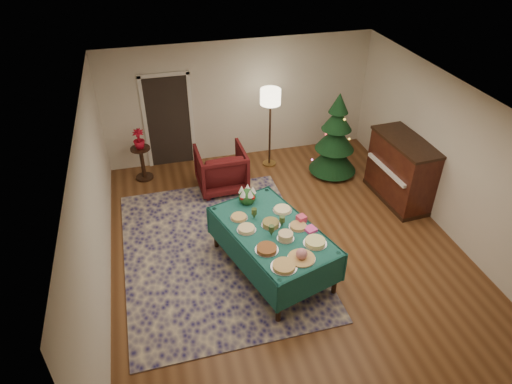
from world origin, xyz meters
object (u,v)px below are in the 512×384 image
object	(u,v)px
buffet_table	(272,238)
floor_lamp	(270,102)
piano	(401,171)
side_table	(143,164)
potted_plant	(139,143)
gift_box	(301,219)
christmas_tree	(335,139)
armchair	(221,167)

from	to	relation	value
buffet_table	floor_lamp	distance (m)	3.54
buffet_table	piano	distance (m)	3.32
side_table	potted_plant	xyz separation A→B (m)	(0.00, 0.00, 0.50)
gift_box	christmas_tree	world-z (taller)	christmas_tree
buffet_table	gift_box	bearing A→B (deg)	8.37
side_table	armchair	bearing A→B (deg)	-27.00
piano	potted_plant	bearing A→B (deg)	157.02
armchair	piano	distance (m)	3.61
floor_lamp	piano	xyz separation A→B (m)	(2.13, -1.98, -0.88)
floor_lamp	potted_plant	distance (m)	2.89
gift_box	potted_plant	size ratio (longest dim) A/B	0.32
buffet_table	gift_box	xyz separation A→B (m)	(0.50, 0.07, 0.22)
armchair	buffet_table	bearing A→B (deg)	95.60
buffet_table	christmas_tree	xyz separation A→B (m)	(2.16, 2.59, 0.17)
buffet_table	armchair	size ratio (longest dim) A/B	2.42
armchair	potted_plant	world-z (taller)	armchair
side_table	christmas_tree	size ratio (longest dim) A/B	0.40
armchair	christmas_tree	world-z (taller)	christmas_tree
armchair	gift_box	bearing A→B (deg)	106.53
christmas_tree	piano	world-z (taller)	christmas_tree
buffet_table	piano	xyz separation A→B (m)	(3.04, 1.33, -0.02)
gift_box	christmas_tree	size ratio (longest dim) A/B	0.07
buffet_table	floor_lamp	bearing A→B (deg)	74.57
potted_plant	christmas_tree	bearing A→B (deg)	-11.63
gift_box	piano	xyz separation A→B (m)	(2.54, 1.26, -0.24)
potted_plant	christmas_tree	xyz separation A→B (m)	(4.05, -0.83, -0.02)
side_table	piano	bearing A→B (deg)	-22.98
gift_box	piano	distance (m)	2.84
buffet_table	floor_lamp	xyz separation A→B (m)	(0.91, 3.31, 0.86)
christmas_tree	piano	size ratio (longest dim) A/B	1.19
buffet_table	side_table	world-z (taller)	buffet_table
floor_lamp	piano	bearing A→B (deg)	-42.90
floor_lamp	christmas_tree	xyz separation A→B (m)	(1.24, -0.72, -0.69)
christmas_tree	floor_lamp	bearing A→B (deg)	150.02
armchair	side_table	xyz separation A→B (m)	(-1.57, 0.80, -0.14)
potted_plant	christmas_tree	world-z (taller)	christmas_tree
gift_box	potted_plant	bearing A→B (deg)	125.56
side_table	piano	world-z (taller)	piano
gift_box	side_table	distance (m)	4.16
armchair	christmas_tree	size ratio (longest dim) A/B	0.53
buffet_table	potted_plant	distance (m)	3.92
buffet_table	side_table	xyz separation A→B (m)	(-1.89, 3.43, -0.31)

